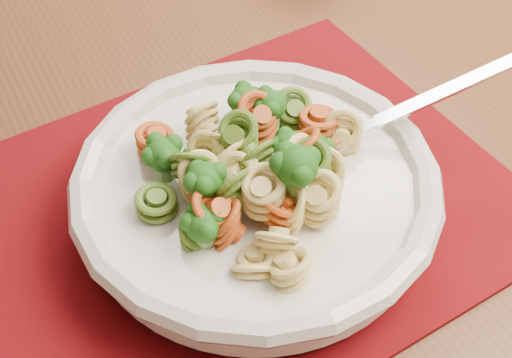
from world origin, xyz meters
name	(u,v)px	position (x,y,z in m)	size (l,w,h in m)	color
dining_table	(105,224)	(-0.66, 0.00, 0.65)	(1.51, 1.07, 0.75)	#532917
placemat	(229,209)	(-0.58, -0.11, 0.75)	(0.40, 0.31, 0.00)	#5A030B
pasta_bowl	(256,190)	(-0.56, -0.12, 0.78)	(0.25, 0.25, 0.05)	beige
pasta_broccoli_heap	(256,173)	(-0.56, -0.12, 0.80)	(0.22, 0.22, 0.06)	#EDD975
fork	(344,137)	(-0.49, -0.11, 0.80)	(0.19, 0.02, 0.01)	silver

